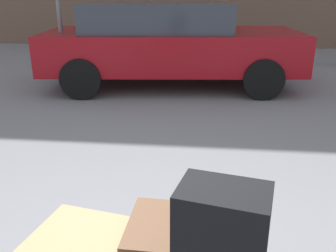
{
  "coord_description": "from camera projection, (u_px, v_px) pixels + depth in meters",
  "views": [
    {
      "loc": [
        0.28,
        -1.36,
        1.65
      ],
      "look_at": [
        0.0,
        1.2,
        0.69
      ],
      "focal_mm": 39.55,
      "sensor_mm": 36.0,
      "label": 1
    }
  ],
  "objects": [
    {
      "name": "parked_car",
      "position": [
        168.0,
        43.0,
        6.4
      ],
      "size": [
        4.46,
        2.26,
        1.42
      ],
      "color": "maroon",
      "rests_on": "ground_plane"
    },
    {
      "name": "no_parking_sign",
      "position": [
        58.0,
        2.0,
        5.96
      ],
      "size": [
        0.5,
        0.07,
        2.33
      ],
      "color": "slate",
      "rests_on": "ground_plane"
    },
    {
      "name": "suitcase_brown_rear_right",
      "position": [
        182.0,
        246.0,
        1.81
      ],
      "size": [
        0.54,
        0.44,
        0.25
      ],
      "primitive_type": "cube",
      "rotation": [
        0.0,
        0.0,
        -0.03
      ],
      "color": "#51331E",
      "rests_on": "luggage_cart"
    },
    {
      "name": "bollard_kerb_near",
      "position": [
        293.0,
        51.0,
        8.31
      ],
      "size": [
        0.24,
        0.24,
        0.63
      ],
      "primitive_type": "cylinder",
      "color": "#383838",
      "rests_on": "ground_plane"
    }
  ]
}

